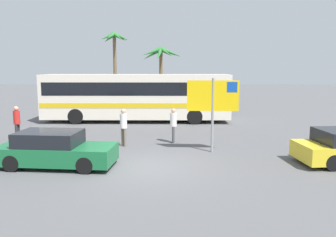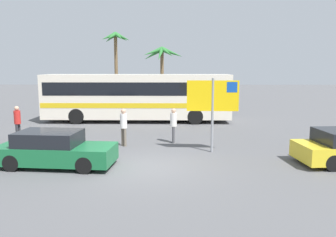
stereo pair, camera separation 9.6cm
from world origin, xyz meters
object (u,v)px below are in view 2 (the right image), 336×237
(pedestrian_near_sign, at_px, (17,120))
(pedestrian_crossing_lot, at_px, (173,123))
(bus_front_coach, at_px, (137,95))
(pedestrian_by_bus, at_px, (124,124))
(ferry_sign, at_px, (214,99))
(car_green, at_px, (54,150))

(pedestrian_near_sign, relative_size, pedestrian_crossing_lot, 1.03)
(bus_front_coach, bearing_deg, pedestrian_by_bus, -89.11)
(ferry_sign, height_order, car_green, ferry_sign)
(bus_front_coach, xyz_separation_m, ferry_sign, (4.14, -8.43, 0.54))
(ferry_sign, bearing_deg, pedestrian_by_bus, 166.97)
(bus_front_coach, xyz_separation_m, car_green, (-1.99, -10.66, -1.15))
(pedestrian_crossing_lot, bearing_deg, ferry_sign, 134.69)
(pedestrian_by_bus, relative_size, pedestrian_crossing_lot, 1.04)
(pedestrian_by_bus, bearing_deg, pedestrian_crossing_lot, -29.45)
(ferry_sign, xyz_separation_m, pedestrian_crossing_lot, (-1.71, 1.80, -1.33))
(pedestrian_near_sign, height_order, pedestrian_by_bus, pedestrian_by_bus)
(ferry_sign, distance_m, pedestrian_crossing_lot, 2.82)
(car_green, bearing_deg, ferry_sign, 24.97)
(bus_front_coach, relative_size, pedestrian_crossing_lot, 7.32)
(bus_front_coach, distance_m, pedestrian_crossing_lot, 7.10)
(pedestrian_crossing_lot, bearing_deg, bus_front_coach, -68.69)
(bus_front_coach, height_order, pedestrian_near_sign, bus_front_coach)
(bus_front_coach, relative_size, pedestrian_by_bus, 7.02)
(pedestrian_near_sign, bearing_deg, car_green, 138.82)
(bus_front_coach, distance_m, car_green, 10.90)
(pedestrian_by_bus, bearing_deg, car_green, -169.25)
(bus_front_coach, relative_size, pedestrian_near_sign, 7.14)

